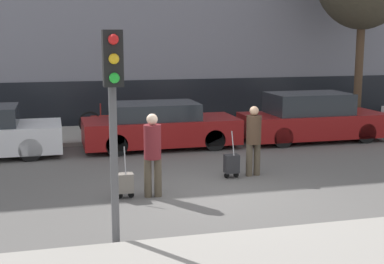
{
  "coord_description": "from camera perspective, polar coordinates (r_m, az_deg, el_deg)",
  "views": [
    {
      "loc": [
        -3.01,
        -10.09,
        3.13
      ],
      "look_at": [
        0.1,
        1.8,
        0.95
      ],
      "focal_mm": 50.0,
      "sensor_mm": 36.0,
      "label": 1
    }
  ],
  "objects": [
    {
      "name": "parked_car_1",
      "position": [
        15.3,
        -3.5,
        0.61
      ],
      "size": [
        4.4,
        1.79,
        1.3
      ],
      "color": "maroon",
      "rests_on": "ground_plane"
    },
    {
      "name": "trolley_left",
      "position": [
        10.63,
        -7.15,
        -5.42
      ],
      "size": [
        0.34,
        0.29,
        1.04
      ],
      "color": "slate",
      "rests_on": "ground_plane"
    },
    {
      "name": "trolley_right",
      "position": [
        12.08,
        4.24,
        -3.4
      ],
      "size": [
        0.34,
        0.29,
        1.07
      ],
      "color": "#262628",
      "rests_on": "ground_plane"
    },
    {
      "name": "pedestrian_left",
      "position": [
        10.52,
        -4.23,
        -1.95
      ],
      "size": [
        0.35,
        0.34,
        1.67
      ],
      "rotation": [
        0.0,
        0.0,
        -0.08
      ],
      "color": "#4C4233",
      "rests_on": "ground_plane"
    },
    {
      "name": "parked_car_2",
      "position": [
        16.75,
        12.63,
        1.41
      ],
      "size": [
        4.36,
        1.76,
        1.47
      ],
      "color": "maroon",
      "rests_on": "ground_plane"
    },
    {
      "name": "ground_plane",
      "position": [
        10.99,
        1.89,
        -6.5
      ],
      "size": [
        80.0,
        80.0,
        0.0
      ],
      "primitive_type": "plane",
      "color": "#565451"
    },
    {
      "name": "parked_bicycle",
      "position": [
        17.17,
        -9.08,
        1.1
      ],
      "size": [
        1.77,
        0.06,
        0.96
      ],
      "color": "black",
      "rests_on": "sidewalk_far"
    },
    {
      "name": "sidewalk_far",
      "position": [
        17.62,
        -4.58,
        -0.0
      ],
      "size": [
        28.0,
        3.0,
        0.12
      ],
      "color": "gray",
      "rests_on": "ground_plane"
    },
    {
      "name": "pedestrian_right",
      "position": [
        12.21,
        6.59,
        -0.51
      ],
      "size": [
        0.35,
        0.34,
        1.61
      ],
      "rotation": [
        0.0,
        0.0,
        0.13
      ],
      "color": "#4C4233",
      "rests_on": "ground_plane"
    },
    {
      "name": "traffic_light",
      "position": [
        7.81,
        -8.41,
        4.02
      ],
      "size": [
        0.28,
        0.47,
        3.24
      ],
      "color": "#515154",
      "rests_on": "ground_plane"
    }
  ]
}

